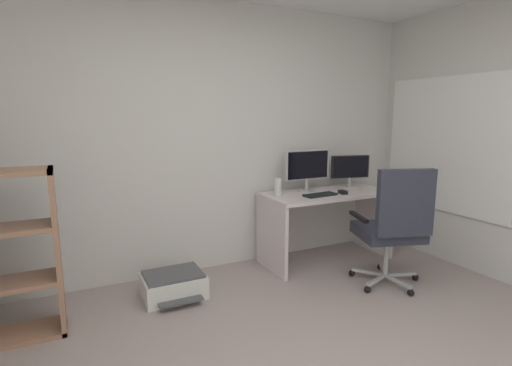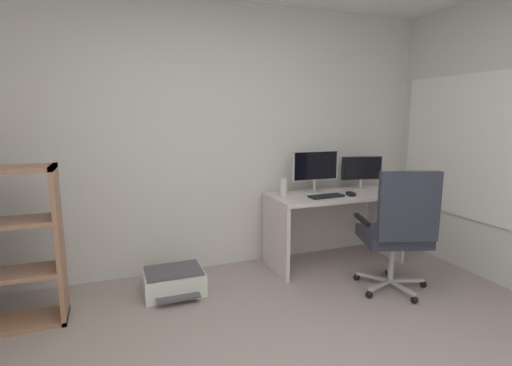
{
  "view_description": "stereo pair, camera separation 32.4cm",
  "coord_description": "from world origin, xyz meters",
  "px_view_note": "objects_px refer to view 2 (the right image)",
  "views": [
    {
      "loc": [
        -1.1,
        -1.26,
        1.5
      ],
      "look_at": [
        0.32,
        1.61,
        0.94
      ],
      "focal_mm": 27.21,
      "sensor_mm": 36.0,
      "label": 1
    },
    {
      "loc": [
        -0.81,
        -1.39,
        1.5
      ],
      "look_at": [
        0.32,
        1.61,
        0.94
      ],
      "focal_mm": 27.21,
      "sensor_mm": 36.0,
      "label": 2
    }
  ],
  "objects_px": {
    "keyboard": "(326,196)",
    "monitor_secondary": "(361,170)",
    "monitor_main": "(315,167)",
    "computer_mouse": "(351,194)",
    "desktop_speaker": "(283,187)",
    "office_chair": "(399,228)",
    "desk": "(334,213)",
    "printer": "(174,281)"
  },
  "relations": [
    {
      "from": "desk",
      "to": "keyboard",
      "type": "relative_size",
      "value": 3.91
    },
    {
      "from": "monitor_main",
      "to": "printer",
      "type": "distance_m",
      "value": 1.75
    },
    {
      "from": "office_chair",
      "to": "computer_mouse",
      "type": "bearing_deg",
      "value": 91.97
    },
    {
      "from": "desk",
      "to": "office_chair",
      "type": "distance_m",
      "value": 0.82
    },
    {
      "from": "monitor_main",
      "to": "keyboard",
      "type": "distance_m",
      "value": 0.35
    },
    {
      "from": "desk",
      "to": "monitor_main",
      "type": "height_order",
      "value": "monitor_main"
    },
    {
      "from": "monitor_secondary",
      "to": "computer_mouse",
      "type": "xyz_separation_m",
      "value": [
        -0.31,
        -0.27,
        -0.19
      ]
    },
    {
      "from": "desk",
      "to": "office_chair",
      "type": "xyz_separation_m",
      "value": [
        0.11,
        -0.81,
        0.06
      ]
    },
    {
      "from": "keyboard",
      "to": "office_chair",
      "type": "distance_m",
      "value": 0.76
    },
    {
      "from": "monitor_secondary",
      "to": "office_chair",
      "type": "bearing_deg",
      "value": -106.98
    },
    {
      "from": "printer",
      "to": "desk",
      "type": "bearing_deg",
      "value": 4.38
    },
    {
      "from": "desktop_speaker",
      "to": "printer",
      "type": "bearing_deg",
      "value": -169.48
    },
    {
      "from": "monitor_main",
      "to": "desktop_speaker",
      "type": "relative_size",
      "value": 2.99
    },
    {
      "from": "desk",
      "to": "office_chair",
      "type": "relative_size",
      "value": 1.23
    },
    {
      "from": "monitor_secondary",
      "to": "desktop_speaker",
      "type": "relative_size",
      "value": 2.53
    },
    {
      "from": "monitor_main",
      "to": "keyboard",
      "type": "height_order",
      "value": "monitor_main"
    },
    {
      "from": "monitor_main",
      "to": "keyboard",
      "type": "xyz_separation_m",
      "value": [
        -0.01,
        -0.25,
        -0.25
      ]
    },
    {
      "from": "desktop_speaker",
      "to": "printer",
      "type": "xyz_separation_m",
      "value": [
        -1.11,
        -0.21,
        -0.71
      ]
    },
    {
      "from": "monitor_main",
      "to": "computer_mouse",
      "type": "relative_size",
      "value": 5.09
    },
    {
      "from": "monitor_secondary",
      "to": "desk",
      "type": "bearing_deg",
      "value": -162.09
    },
    {
      "from": "desktop_speaker",
      "to": "computer_mouse",
      "type": "bearing_deg",
      "value": -19.72
    },
    {
      "from": "monitor_main",
      "to": "computer_mouse",
      "type": "bearing_deg",
      "value": -47.06
    },
    {
      "from": "keyboard",
      "to": "computer_mouse",
      "type": "height_order",
      "value": "computer_mouse"
    },
    {
      "from": "monitor_secondary",
      "to": "printer",
      "type": "height_order",
      "value": "monitor_secondary"
    },
    {
      "from": "monitor_main",
      "to": "desktop_speaker",
      "type": "distance_m",
      "value": 0.41
    },
    {
      "from": "keyboard",
      "to": "monitor_secondary",
      "type": "bearing_deg",
      "value": 19.21
    },
    {
      "from": "desk",
      "to": "computer_mouse",
      "type": "height_order",
      "value": "computer_mouse"
    },
    {
      "from": "computer_mouse",
      "to": "printer",
      "type": "height_order",
      "value": "computer_mouse"
    },
    {
      "from": "computer_mouse",
      "to": "desktop_speaker",
      "type": "xyz_separation_m",
      "value": [
        -0.62,
        0.22,
        0.07
      ]
    },
    {
      "from": "computer_mouse",
      "to": "office_chair",
      "type": "height_order",
      "value": "office_chair"
    },
    {
      "from": "monitor_secondary",
      "to": "desktop_speaker",
      "type": "xyz_separation_m",
      "value": [
        -0.93,
        -0.05,
        -0.12
      ]
    },
    {
      "from": "office_chair",
      "to": "printer",
      "type": "distance_m",
      "value": 1.95
    },
    {
      "from": "monitor_main",
      "to": "keyboard",
      "type": "bearing_deg",
      "value": -92.3
    },
    {
      "from": "monitor_secondary",
      "to": "keyboard",
      "type": "bearing_deg",
      "value": -156.33
    },
    {
      "from": "keyboard",
      "to": "desktop_speaker",
      "type": "distance_m",
      "value": 0.42
    },
    {
      "from": "keyboard",
      "to": "computer_mouse",
      "type": "bearing_deg",
      "value": -8.94
    },
    {
      "from": "monitor_secondary",
      "to": "keyboard",
      "type": "distance_m",
      "value": 0.65
    },
    {
      "from": "office_chair",
      "to": "desk",
      "type": "bearing_deg",
      "value": 97.82
    },
    {
      "from": "desktop_speaker",
      "to": "office_chair",
      "type": "xyz_separation_m",
      "value": [
        0.65,
        -0.89,
        -0.23
      ]
    },
    {
      "from": "desktop_speaker",
      "to": "office_chair",
      "type": "relative_size",
      "value": 0.16
    },
    {
      "from": "keyboard",
      "to": "computer_mouse",
      "type": "distance_m",
      "value": 0.26
    },
    {
      "from": "computer_mouse",
      "to": "office_chair",
      "type": "xyz_separation_m",
      "value": [
        0.02,
        -0.67,
        -0.16
      ]
    }
  ]
}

